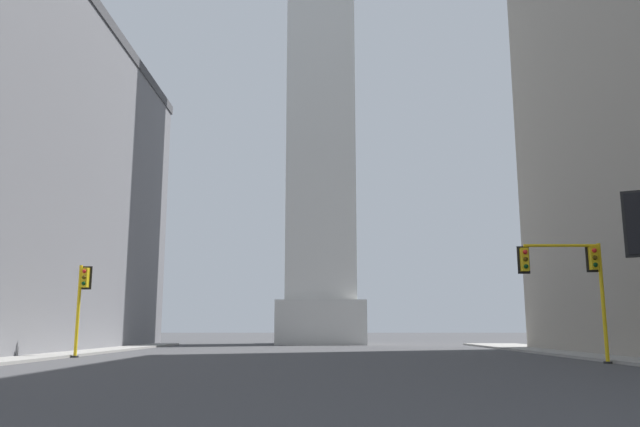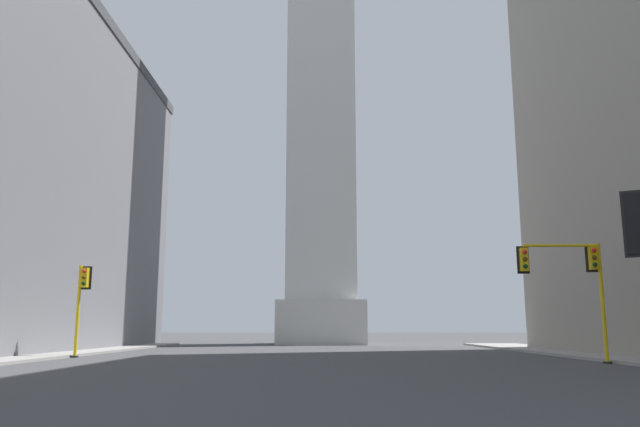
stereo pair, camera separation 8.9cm
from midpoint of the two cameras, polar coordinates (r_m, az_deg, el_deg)
The scene contains 2 objects.
traffic_light_mid_right at distance 31.92m, azimuth 22.07°, elevation -4.98°, with size 4.04×0.50×5.59m.
traffic_light_mid_left at distance 37.90m, azimuth -21.02°, elevation -7.06°, with size 0.79×0.52×5.13m.
Camera 1 is at (0.30, -1.42, 1.64)m, focal length 35.00 mm.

